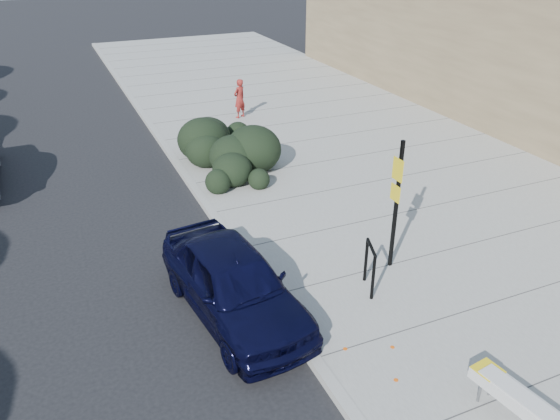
{
  "coord_description": "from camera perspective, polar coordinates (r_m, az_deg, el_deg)",
  "views": [
    {
      "loc": [
        -3.47,
        -8.42,
        6.84
      ],
      "look_at": [
        1.04,
        1.92,
        1.0
      ],
      "focal_mm": 35.0,
      "sensor_mm": 36.0,
      "label": 1
    }
  ],
  "objects": [
    {
      "name": "ground",
      "position": [
        11.39,
        -0.94,
        -9.55
      ],
      "size": [
        120.0,
        120.0,
        0.0
      ],
      "primitive_type": "plane",
      "color": "black",
      "rests_on": "ground"
    },
    {
      "name": "curb_near",
      "position": [
        15.42,
        -8.14,
        1.09
      ],
      "size": [
        0.22,
        50.0,
        0.17
      ],
      "primitive_type": "cube",
      "color": "#9E9E99",
      "rests_on": "ground"
    },
    {
      "name": "bike_rack",
      "position": [
        11.28,
        9.38,
        -5.54
      ],
      "size": [
        0.28,
        0.68,
        1.05
      ],
      "rotation": [
        0.0,
        0.0,
        -0.33
      ],
      "color": "black",
      "rests_on": "sidewalk_near"
    },
    {
      "name": "pedestrian",
      "position": [
        21.83,
        -4.26,
        11.54
      ],
      "size": [
        0.66,
        0.58,
        1.52
      ],
      "primitive_type": "imported",
      "rotation": [
        0.0,
        0.0,
        3.61
      ],
      "color": "maroon",
      "rests_on": "sidewalk_near"
    },
    {
      "name": "sidewalk_near",
      "position": [
        17.55,
        9.7,
        4.3
      ],
      "size": [
        11.2,
        50.0,
        0.15
      ],
      "primitive_type": "cube",
      "color": "gray",
      "rests_on": "ground"
    },
    {
      "name": "bench",
      "position": [
        9.23,
        24.6,
        -18.24
      ],
      "size": [
        0.67,
        1.99,
        0.59
      ],
      "rotation": [
        0.0,
        0.0,
        0.15
      ],
      "color": "gray",
      "rests_on": "sidewalk_near"
    },
    {
      "name": "sign_post",
      "position": [
        11.68,
        12.05,
        1.17
      ],
      "size": [
        0.1,
        0.34,
        2.94
      ],
      "rotation": [
        0.0,
        0.0,
        0.0
      ],
      "color": "black",
      "rests_on": "sidewalk_near"
    },
    {
      "name": "hedge",
      "position": [
        17.23,
        -5.39,
        7.23
      ],
      "size": [
        2.98,
        4.58,
        1.58
      ],
      "primitive_type": "ellipsoid",
      "rotation": [
        0.0,
        0.0,
        0.22
      ],
      "color": "black",
      "rests_on": "sidewalk_near"
    },
    {
      "name": "sedan_navy",
      "position": [
        10.7,
        -4.84,
        -7.58
      ],
      "size": [
        2.23,
        4.46,
        1.46
      ],
      "primitive_type": "imported",
      "rotation": [
        0.0,
        0.0,
        0.12
      ],
      "color": "black",
      "rests_on": "ground"
    }
  ]
}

